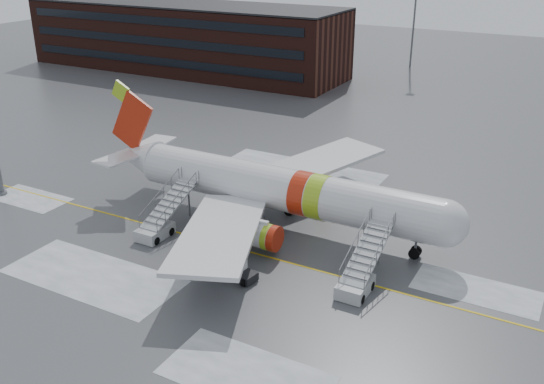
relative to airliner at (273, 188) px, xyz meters
The scene contains 6 objects.
ground 6.00m from the airliner, 109.77° to the right, with size 260.00×260.00×0.00m, color #494C4F.
airliner is the anchor object (origin of this frame).
airstair_fwd 12.74m from the airliner, 31.46° to the right, with size 2.05×7.70×3.48m.
airstair_aft 10.26m from the airliner, 139.12° to the right, with size 2.05×7.70×3.48m.
pushback_tug 10.20m from the airliner, 76.84° to the right, with size 2.66×2.16×1.42m.
terminal_building 68.70m from the airliner, 132.83° to the left, with size 62.00×16.11×12.30m.
Camera 1 is at (25.05, -38.34, 24.00)m, focal length 40.00 mm.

